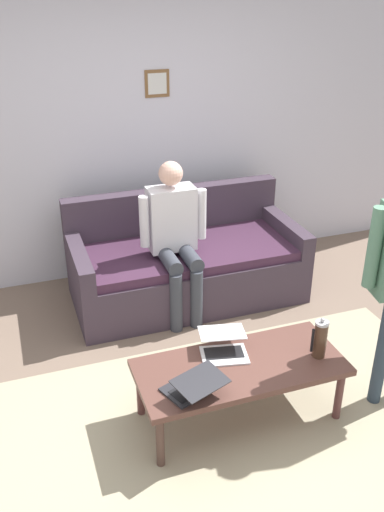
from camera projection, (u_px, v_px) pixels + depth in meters
ground_plane at (222, 411)px, 3.63m from camera, size 7.68×7.68×0.00m
area_rug at (244, 425)px, 3.51m from camera, size 3.10×1.87×0.01m
back_wall at (132, 128)px, 4.87m from camera, size 7.04×0.11×2.70m
couch at (185, 264)px, 4.83m from camera, size 1.94×0.91×0.88m
coffee_table at (240, 370)px, 3.43m from camera, size 1.29×0.57×0.41m
laptop_left at (193, 386)px, 3.17m from camera, size 0.38×0.39×0.13m
laptop_center at (223, 347)px, 3.51m from camera, size 0.35×0.36×0.12m
french_press at (320, 339)px, 3.44m from camera, size 0.10×0.08×0.28m
person_seated at (175, 232)px, 4.40m from camera, size 0.55×0.51×1.28m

